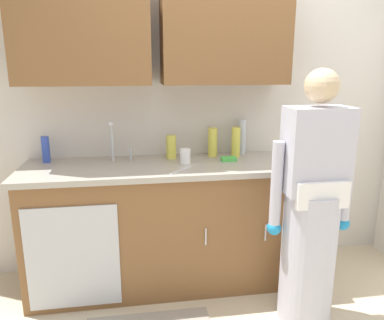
{
  "coord_description": "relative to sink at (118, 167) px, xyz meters",
  "views": [
    {
      "loc": [
        -0.72,
        -1.91,
        1.63
      ],
      "look_at": [
        -0.34,
        0.55,
        1.0
      ],
      "focal_mm": 34.89,
      "sensor_mm": 36.0,
      "label": 1
    }
  ],
  "objects": [
    {
      "name": "sink",
      "position": [
        0.0,
        0.0,
        0.0
      ],
      "size": [
        0.5,
        0.36,
        0.35
      ],
      "color": "#B7BABF",
      "rests_on": "counter_cabinet"
    },
    {
      "name": "bottle_cleaner_spray",
      "position": [
        0.73,
        0.18,
        0.13
      ],
      "size": [
        0.07,
        0.07,
        0.22
      ],
      "primitive_type": "cylinder",
      "color": "#D8D14C",
      "rests_on": "countertop"
    },
    {
      "name": "countertop",
      "position": [
        0.3,
        -0.01,
        -0.01
      ],
      "size": [
        1.96,
        0.66,
        0.04
      ],
      "primitive_type": "cube",
      "color": "#A8A093",
      "rests_on": "counter_cabinet"
    },
    {
      "name": "knife_on_counter",
      "position": [
        0.43,
        -0.2,
        0.02
      ],
      "size": [
        0.17,
        0.2,
        0.01
      ],
      "primitive_type": "cube",
      "rotation": [
        0.0,
        0.0,
        4.01
      ],
      "color": "silver",
      "rests_on": "countertop"
    },
    {
      "name": "sponge",
      "position": [
        0.82,
        0.01,
        0.03
      ],
      "size": [
        0.11,
        0.07,
        0.03
      ],
      "primitive_type": "cube",
      "color": "#4CBF4C",
      "rests_on": "countertop"
    },
    {
      "name": "person_at_sink",
      "position": [
        1.2,
        -0.6,
        -0.23
      ],
      "size": [
        0.55,
        0.34,
        1.62
      ],
      "color": "white",
      "rests_on": "ground"
    },
    {
      "name": "bottle_soap",
      "position": [
        0.98,
        0.23,
        0.15
      ],
      "size": [
        0.06,
        0.06,
        0.28
      ],
      "primitive_type": "cylinder",
      "color": "silver",
      "rests_on": "countertop"
    },
    {
      "name": "kitchen_wall_with_uppers",
      "position": [
        0.71,
        0.29,
        0.55
      ],
      "size": [
        4.8,
        0.44,
        2.7
      ],
      "color": "beige",
      "rests_on": "ground"
    },
    {
      "name": "counter_cabinet",
      "position": [
        0.3,
        -0.01,
        -0.48
      ],
      "size": [
        1.9,
        0.62,
        0.9
      ],
      "color": "brown",
      "rests_on": "ground"
    },
    {
      "name": "bottle_water_short",
      "position": [
        -0.52,
        0.17,
        0.11
      ],
      "size": [
        0.06,
        0.06,
        0.19
      ],
      "primitive_type": "cylinder",
      "color": "#334CB2",
      "rests_on": "countertop"
    },
    {
      "name": "bottle_dish_liquid",
      "position": [
        0.9,
        0.14,
        0.13
      ],
      "size": [
        0.07,
        0.07,
        0.23
      ],
      "primitive_type": "cylinder",
      "color": "#D8D14C",
      "rests_on": "countertop"
    },
    {
      "name": "cup_by_sink",
      "position": [
        0.49,
        -0.02,
        0.07
      ],
      "size": [
        0.08,
        0.08,
        0.11
      ],
      "primitive_type": "cylinder",
      "color": "white",
      "rests_on": "countertop"
    },
    {
      "name": "bottle_water_tall",
      "position": [
        0.4,
        0.16,
        0.1
      ],
      "size": [
        0.08,
        0.08,
        0.18
      ],
      "primitive_type": "cylinder",
      "color": "#D8D14C",
      "rests_on": "countertop"
    }
  ]
}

